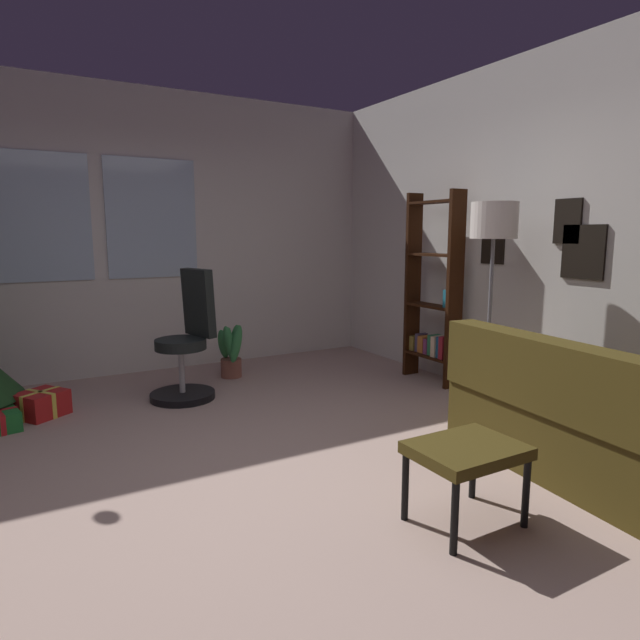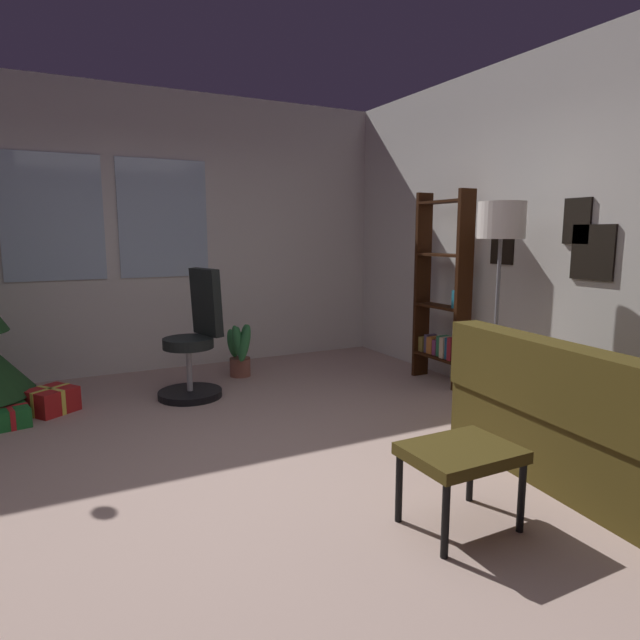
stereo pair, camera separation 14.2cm
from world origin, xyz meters
TOP-DOWN VIEW (x-y plane):
  - ground_plane at (0.00, 0.00)m, footprint 5.16×6.04m
  - wall_back_with_windows at (-0.02, 3.07)m, footprint 5.16×0.12m
  - wall_right_with_frames at (2.63, 0.00)m, footprint 0.12×6.04m
  - couch at (1.88, -1.05)m, footprint 1.58×1.97m
  - footstool at (0.71, -0.90)m, footprint 0.53×0.41m
  - gift_box_red at (-1.04, 1.97)m, footprint 0.44×0.44m
  - gift_box_green at (-1.34, 1.79)m, footprint 0.32×0.38m
  - office_chair at (0.12, 1.88)m, footprint 0.57×0.56m
  - bookshelf at (2.36, 1.24)m, footprint 0.18×0.64m
  - floor_lamp at (2.11, 0.29)m, footprint 0.36×0.36m
  - potted_plant at (0.69, 2.33)m, footprint 0.31×0.41m

SIDE VIEW (x-z plane):
  - ground_plane at x=0.00m, z-range -0.10..0.00m
  - gift_box_green at x=-1.34m, z-range 0.00..0.15m
  - gift_box_red at x=-1.04m, z-range 0.00..0.20m
  - potted_plant at x=0.69m, z-range -0.01..0.56m
  - couch at x=1.88m, z-range -0.13..0.72m
  - footstool at x=0.71m, z-range 0.15..0.57m
  - office_chair at x=0.12m, z-range -0.12..1.02m
  - bookshelf at x=2.36m, z-range -0.12..1.71m
  - floor_lamp at x=2.11m, z-range 0.58..2.26m
  - wall_right_with_frames at x=2.63m, z-range 0.00..2.89m
  - wall_back_with_windows at x=-0.02m, z-range 0.01..2.90m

